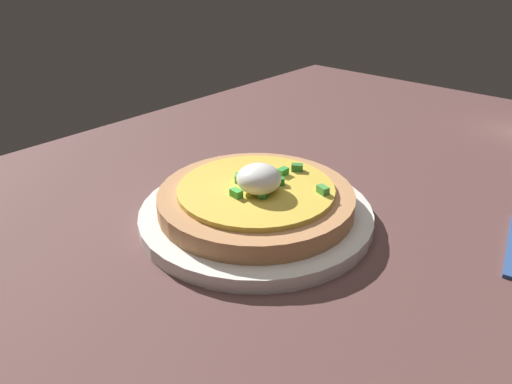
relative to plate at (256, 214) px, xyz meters
The scene contains 3 objects.
dining_table 6.11cm from the plate, 147.79° to the left, with size 127.58×86.09×2.95cm, color brown.
plate is the anchor object (origin of this frame).
pizza 2.20cm from the plate, 63.27° to the left, with size 21.28×21.28×5.70cm.
Camera 1 is at (38.95, 26.96, 30.11)cm, focal length 33.33 mm.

